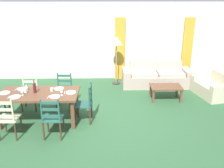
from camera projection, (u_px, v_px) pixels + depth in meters
ground_plane at (102, 120)px, 6.15m from camera, size 9.60×9.60×0.02m
wall_far at (104, 42)px, 8.78m from camera, size 9.60×0.16×2.70m
curtain_panel_left at (120, 49)px, 8.75m from camera, size 0.35×0.08×2.20m
curtain_panel_right at (187, 49)px, 8.79m from camera, size 0.35×0.08×2.20m
dining_table at (38, 96)px, 5.87m from camera, size 1.90×0.96×0.75m
dining_chair_near_left at (8, 118)px, 5.23m from camera, size 0.43×0.41×0.96m
dining_chair_near_right at (52, 118)px, 5.24m from camera, size 0.43×0.41×0.96m
dining_chair_far_left at (30, 92)px, 6.62m from camera, size 0.43×0.41×0.96m
dining_chair_far_right at (64, 91)px, 6.67m from camera, size 0.44×0.42×0.96m
dining_chair_head_east at (86, 103)px, 5.93m from camera, size 0.42×0.44×0.96m
dinner_plate_near_left at (15, 97)px, 5.59m from camera, size 0.24×0.24×0.02m
fork_near_left at (9, 97)px, 5.59m from camera, size 0.03×0.17×0.01m
dinner_plate_near_right at (55, 97)px, 5.61m from camera, size 0.24×0.24×0.02m
fork_near_right at (48, 97)px, 5.61m from camera, size 0.03×0.17×0.01m
dinner_plate_far_left at (22, 89)px, 6.06m from camera, size 0.24×0.24×0.02m
fork_far_left at (16, 89)px, 6.06m from camera, size 0.03×0.17×0.01m
dinner_plate_far_right at (59, 89)px, 6.08m from camera, size 0.24×0.24×0.02m
fork_far_right at (53, 89)px, 6.08m from camera, size 0.02×0.17×0.01m
dinner_plate_head_west at (5, 93)px, 5.82m from camera, size 0.24×0.24×0.02m
dinner_plate_head_east at (71, 92)px, 5.85m from camera, size 0.24×0.24×0.02m
fork_head_east at (65, 93)px, 5.85m from camera, size 0.03×0.17×0.01m
wine_bottle at (35, 88)px, 5.81m from camera, size 0.07×0.07×0.32m
wine_glass_near_left at (22, 91)px, 5.67m from camera, size 0.06×0.06×0.16m
wine_glass_near_right at (61, 91)px, 5.68m from camera, size 0.06×0.06×0.16m
wine_glass_far_left at (26, 86)px, 5.94m from camera, size 0.06×0.06×0.16m
coffee_cup_primary at (52, 90)px, 5.92m from camera, size 0.07×0.07×0.09m
coffee_cup_secondary at (25, 91)px, 5.85m from camera, size 0.07×0.07×0.09m
couch at (156, 77)px, 8.38m from camera, size 2.28×0.81×0.80m
coffee_table at (166, 88)px, 7.22m from camera, size 0.90×0.56×0.42m
armchair_upholstered at (214, 88)px, 7.53m from camera, size 1.04×1.31×0.72m
standing_lamp at (116, 43)px, 8.14m from camera, size 0.40×0.40×1.64m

